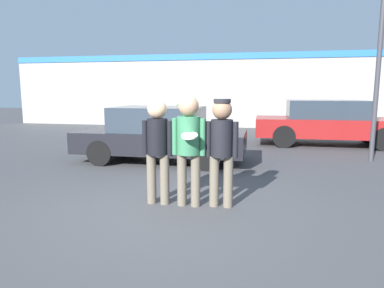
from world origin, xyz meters
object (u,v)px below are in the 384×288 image
object	(u,v)px
person_middle_with_frisbee	(189,141)
parked_car_near	(161,134)
person_right	(222,143)
parked_car_far	(327,122)
shrub	(183,116)
person_left	(158,143)

from	to	relation	value
person_middle_with_frisbee	parked_car_near	xyz separation A→B (m)	(-1.44, 3.32, -0.34)
person_right	parked_car_far	world-z (taller)	person_right
person_right	shrub	size ratio (longest dim) A/B	1.38
person_middle_with_frisbee	parked_car_near	bearing A→B (deg)	113.52
shrub	person_middle_with_frisbee	bearing A→B (deg)	-76.55
person_left	person_right	xyz separation A→B (m)	(1.01, 0.06, 0.02)
parked_car_far	shrub	world-z (taller)	parked_car_far
parked_car_near	parked_car_far	xyz separation A→B (m)	(4.70, 3.67, 0.06)
person_left	parked_car_near	size ratio (longest dim) A/B	0.39
parked_car_far	shrub	distance (m)	7.41
person_left	parked_car_near	bearing A→B (deg)	105.84
person_left	parked_car_far	world-z (taller)	person_left
person_right	parked_car_far	xyz separation A→B (m)	(2.75, 6.92, -0.24)
person_left	shrub	size ratio (longest dim) A/B	1.37
person_left	person_middle_with_frisbee	world-z (taller)	person_middle_with_frisbee
parked_car_near	shrub	size ratio (longest dim) A/B	3.49
person_left	parked_car_far	size ratio (longest dim) A/B	0.35
parked_car_near	shrub	distance (m)	8.15
person_left	parked_car_near	distance (m)	3.45
parked_car_near	shrub	xyz separation A→B (m)	(-1.27, 8.05, -0.09)
person_right	shrub	distance (m)	11.76
person_middle_with_frisbee	parked_car_far	world-z (taller)	person_middle_with_frisbee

